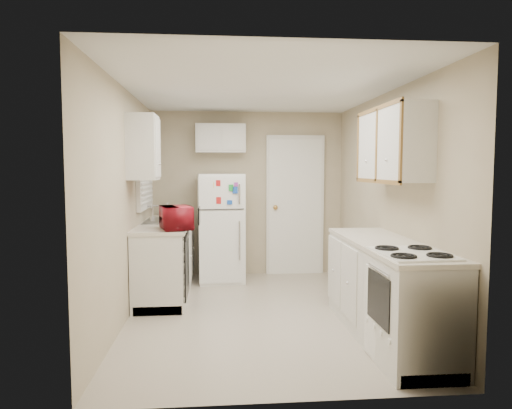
{
  "coord_description": "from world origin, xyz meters",
  "views": [
    {
      "loc": [
        -0.46,
        -4.83,
        1.57
      ],
      "look_at": [
        0.0,
        0.5,
        1.15
      ],
      "focal_mm": 32.0,
      "sensor_mm": 36.0,
      "label": 1
    }
  ],
  "objects": [
    {
      "name": "stove",
      "position": [
        1.07,
        -1.4,
        0.39
      ],
      "size": [
        0.54,
        0.66,
        0.77
      ],
      "primitive_type": "cube",
      "rotation": [
        0.0,
        0.0,
        0.04
      ],
      "color": "white",
      "rests_on": "floor"
    },
    {
      "name": "upper_cabinet_right",
      "position": [
        1.25,
        -0.5,
        1.8
      ],
      "size": [
        0.3,
        1.2,
        0.7
      ],
      "primitive_type": "cube",
      "color": "silver",
      "rests_on": "wall_right"
    },
    {
      "name": "floor",
      "position": [
        0.0,
        0.0,
        0.0
      ],
      "size": [
        3.8,
        3.8,
        0.0
      ],
      "primitive_type": "plane",
      "color": "beige",
      "rests_on": "ground"
    },
    {
      "name": "wall_back",
      "position": [
        0.0,
        1.9,
        1.2
      ],
      "size": [
        2.8,
        2.8,
        0.0
      ],
      "primitive_type": "plane",
      "color": "#BBAC8D",
      "rests_on": "floor"
    },
    {
      "name": "upper_cabinet_left",
      "position": [
        -1.25,
        0.22,
        1.8
      ],
      "size": [
        0.3,
        0.45,
        0.7
      ],
      "primitive_type": "cube",
      "color": "silver",
      "rests_on": "wall_left"
    },
    {
      "name": "dishwasher",
      "position": [
        -0.81,
        0.3,
        0.49
      ],
      "size": [
        0.03,
        0.58,
        0.72
      ],
      "primitive_type": "cube",
      "color": "black",
      "rests_on": "floor"
    },
    {
      "name": "right_counter",
      "position": [
        1.1,
        -0.8,
        0.45
      ],
      "size": [
        0.6,
        2.0,
        0.9
      ],
      "primitive_type": "cube",
      "color": "silver",
      "rests_on": "floor"
    },
    {
      "name": "left_counter",
      "position": [
        -1.1,
        0.9,
        0.45
      ],
      "size": [
        0.6,
        1.8,
        0.9
      ],
      "primitive_type": "cube",
      "color": "silver",
      "rests_on": "floor"
    },
    {
      "name": "sink",
      "position": [
        -1.1,
        1.05,
        0.86
      ],
      "size": [
        0.54,
        0.74,
        0.16
      ],
      "primitive_type": "cube",
      "color": "gray",
      "rests_on": "left_counter"
    },
    {
      "name": "wall_front",
      "position": [
        0.0,
        -1.9,
        1.2
      ],
      "size": [
        2.8,
        2.8,
        0.0
      ],
      "primitive_type": "plane",
      "color": "#BBAC8D",
      "rests_on": "floor"
    },
    {
      "name": "wall_right",
      "position": [
        1.4,
        0.0,
        1.2
      ],
      "size": [
        3.8,
        3.8,
        0.0
      ],
      "primitive_type": "plane",
      "color": "#BBAC8D",
      "rests_on": "floor"
    },
    {
      "name": "microwave",
      "position": [
        -0.91,
        0.26,
        1.05
      ],
      "size": [
        0.51,
        0.37,
        0.31
      ],
      "primitive_type": "imported",
      "rotation": [
        0.0,
        0.0,
        1.85
      ],
      "color": "maroon",
      "rests_on": "left_counter"
    },
    {
      "name": "wall_left",
      "position": [
        -1.4,
        0.0,
        1.2
      ],
      "size": [
        3.8,
        3.8,
        0.0
      ],
      "primitive_type": "plane",
      "color": "#BBAC8D",
      "rests_on": "floor"
    },
    {
      "name": "window_blinds",
      "position": [
        -1.36,
        1.05,
        1.6
      ],
      "size": [
        0.1,
        0.98,
        1.08
      ],
      "primitive_type": "cube",
      "color": "silver",
      "rests_on": "wall_left"
    },
    {
      "name": "ceiling",
      "position": [
        0.0,
        0.0,
        2.4
      ],
      "size": [
        3.8,
        3.8,
        0.0
      ],
      "primitive_type": "plane",
      "color": "white",
      "rests_on": "floor"
    },
    {
      "name": "interior_door",
      "position": [
        0.7,
        1.86,
        1.02
      ],
      "size": [
        0.86,
        0.06,
        2.08
      ],
      "primitive_type": "cube",
      "color": "white",
      "rests_on": "floor"
    },
    {
      "name": "refrigerator",
      "position": [
        -0.41,
        1.5,
        0.75
      ],
      "size": [
        0.67,
        0.65,
        1.5
      ],
      "primitive_type": "cube",
      "rotation": [
        0.0,
        0.0,
        0.08
      ],
      "color": "white",
      "rests_on": "floor"
    },
    {
      "name": "soap_bottle",
      "position": [
        -1.15,
        1.63,
        1.0
      ],
      "size": [
        0.12,
        0.12,
        0.19
      ],
      "primitive_type": "imported",
      "rotation": [
        0.0,
        0.0,
        -0.43
      ],
      "color": "beige",
      "rests_on": "left_counter"
    },
    {
      "name": "cabinet_over_fridge",
      "position": [
        -0.4,
        1.75,
        2.0
      ],
      "size": [
        0.7,
        0.3,
        0.4
      ],
      "primitive_type": "cube",
      "color": "silver",
      "rests_on": "wall_back"
    }
  ]
}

